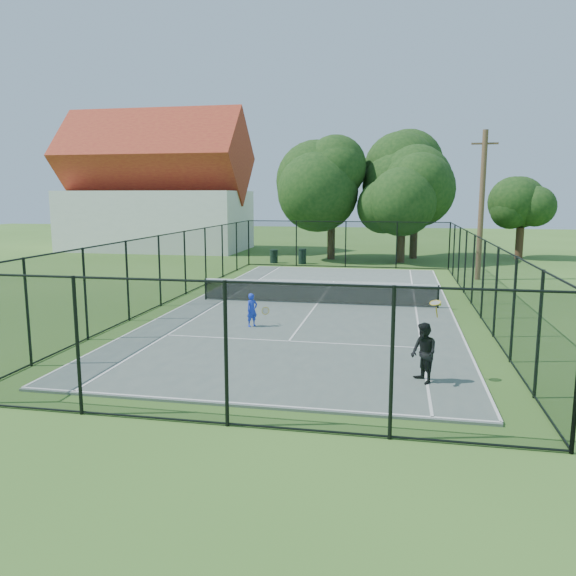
% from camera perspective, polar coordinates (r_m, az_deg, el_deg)
% --- Properties ---
extents(ground, '(120.00, 120.00, 0.00)m').
position_cam_1_polar(ground, '(24.03, 2.99, -1.73)').
color(ground, '#375E20').
extents(tennis_court, '(11.00, 24.00, 0.06)m').
position_cam_1_polar(tennis_court, '(24.03, 2.99, -1.66)').
color(tennis_court, '#55645F').
rests_on(tennis_court, ground).
extents(tennis_net, '(10.08, 0.08, 0.95)m').
position_cam_1_polar(tennis_net, '(23.93, 3.00, -0.37)').
color(tennis_net, black).
rests_on(tennis_net, tennis_court).
extents(fence, '(13.10, 26.10, 3.00)m').
position_cam_1_polar(fence, '(23.79, 3.02, 1.82)').
color(fence, black).
rests_on(fence, ground).
extents(tree_near_left, '(6.30, 6.30, 8.22)m').
position_cam_1_polar(tree_near_left, '(41.17, 4.47, 9.95)').
color(tree_near_left, '#332114').
rests_on(tree_near_left, ground).
extents(tree_near_mid, '(5.59, 5.59, 7.31)m').
position_cam_1_polar(tree_near_mid, '(39.66, 11.55, 9.02)').
color(tree_near_mid, '#332114').
rests_on(tree_near_mid, ground).
extents(tree_near_right, '(6.63, 6.63, 9.15)m').
position_cam_1_polar(tree_near_right, '(42.60, 12.85, 10.76)').
color(tree_near_right, '#332114').
rests_on(tree_near_right, ground).
extents(tree_far_right, '(4.02, 4.02, 5.32)m').
position_cam_1_polar(tree_far_right, '(44.53, 22.62, 6.94)').
color(tree_far_right, '#332114').
rests_on(tree_far_right, ground).
extents(building, '(15.30, 8.15, 11.87)m').
position_cam_1_polar(building, '(49.68, -13.24, 9.49)').
color(building, silver).
rests_on(building, ground).
extents(trash_bin_left, '(0.58, 0.58, 0.92)m').
position_cam_1_polar(trash_bin_left, '(38.90, -1.45, 3.24)').
color(trash_bin_left, black).
rests_on(trash_bin_left, ground).
extents(trash_bin_right, '(0.58, 0.58, 1.03)m').
position_cam_1_polar(trash_bin_right, '(38.37, 1.46, 3.24)').
color(trash_bin_right, black).
rests_on(trash_bin_right, ground).
extents(utility_pole, '(1.40, 0.30, 8.10)m').
position_cam_1_polar(utility_pole, '(32.67, 19.06, 7.98)').
color(utility_pole, '#4C3823').
rests_on(utility_pole, ground).
extents(player_blue, '(0.83, 0.51, 1.18)m').
position_cam_1_polar(player_blue, '(19.77, -3.65, -2.25)').
color(player_blue, blue).
rests_on(player_blue, tennis_court).
extents(player_black, '(0.84, 0.94, 2.02)m').
position_cam_1_polar(player_black, '(14.24, 13.62, -6.42)').
color(player_black, black).
rests_on(player_black, tennis_court).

